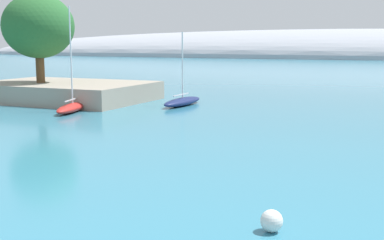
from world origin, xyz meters
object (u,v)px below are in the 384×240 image
object	(u,v)px
tree_clump_shore	(38,26)
sailboat_red_mid_mooring	(73,107)
sailboat_navy_near_shore	(183,101)
mooring_buoy_white	(272,221)

from	to	relation	value
tree_clump_shore	sailboat_red_mid_mooring	bearing A→B (deg)	-33.95
sailboat_navy_near_shore	sailboat_red_mid_mooring	distance (m)	11.24
tree_clump_shore	sailboat_navy_near_shore	size ratio (longest dim) A/B	1.29
sailboat_red_mid_mooring	mooring_buoy_white	bearing A→B (deg)	-148.16
sailboat_navy_near_shore	tree_clump_shore	bearing A→B (deg)	101.01
sailboat_navy_near_shore	sailboat_red_mid_mooring	size ratio (longest dim) A/B	0.77
tree_clump_shore	sailboat_red_mid_mooring	distance (m)	13.02
sailboat_red_mid_mooring	sailboat_navy_near_shore	bearing A→B (deg)	-58.31
tree_clump_shore	mooring_buoy_white	size ratio (longest dim) A/B	12.45
sailboat_navy_near_shore	sailboat_red_mid_mooring	world-z (taller)	sailboat_red_mid_mooring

